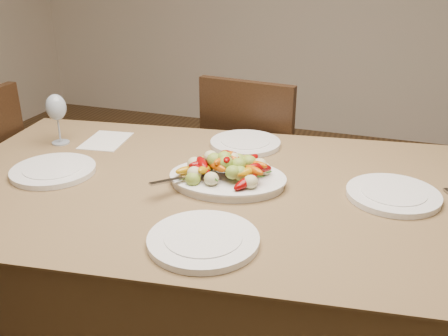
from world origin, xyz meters
name	(u,v)px	position (x,y,z in m)	size (l,w,h in m)	color
dining_table	(224,285)	(0.20, 0.20, 0.38)	(1.84, 1.04, 0.76)	brown
chair_far	(261,170)	(0.12, 0.98, 0.47)	(0.42, 0.42, 0.95)	black
serving_platter	(228,181)	(0.21, 0.22, 0.77)	(0.36, 0.27, 0.02)	white
roasted_vegetables	(228,164)	(0.21, 0.22, 0.83)	(0.29, 0.20, 0.09)	#770304
serving_spoon	(205,173)	(0.15, 0.17, 0.81)	(0.28, 0.06, 0.03)	#9EA0A8
plate_left	(53,171)	(-0.37, 0.11, 0.77)	(0.28, 0.28, 0.02)	white
plate_right	(393,195)	(0.71, 0.29, 0.77)	(0.28, 0.28, 0.02)	white
plate_far	(245,143)	(0.16, 0.56, 0.77)	(0.27, 0.27, 0.02)	white
plate_near	(203,240)	(0.26, -0.13, 0.77)	(0.29, 0.29, 0.02)	white
wine_glass	(57,118)	(-0.51, 0.35, 0.86)	(0.08, 0.08, 0.20)	#8C99A5
menu_card	(106,141)	(-0.36, 0.43, 0.76)	(0.15, 0.21, 0.00)	silver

